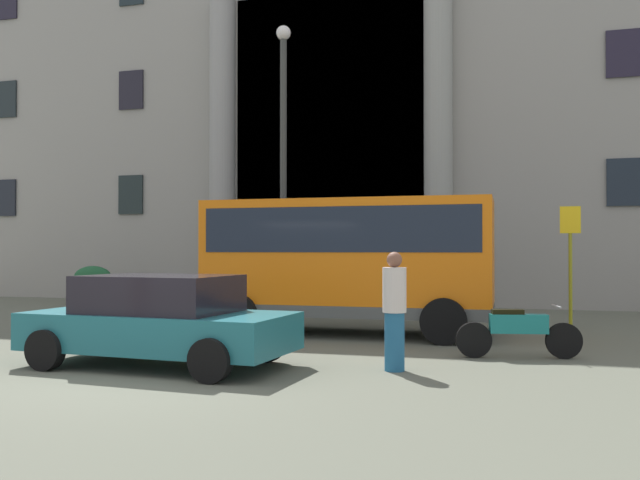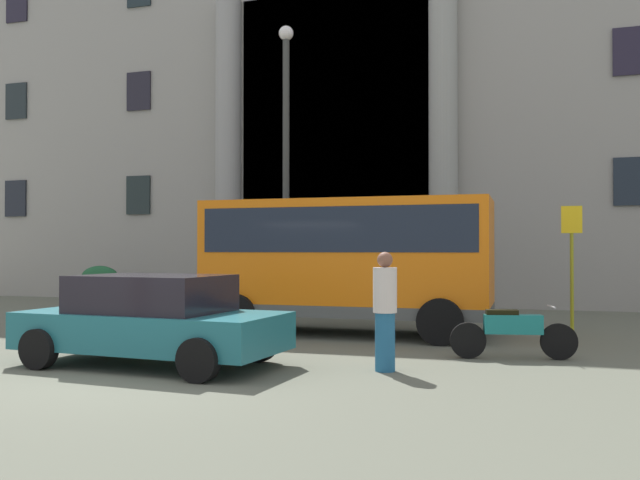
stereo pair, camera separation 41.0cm
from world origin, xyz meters
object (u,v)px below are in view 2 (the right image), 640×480
object	(u,v)px
parked_hatchback_near	(152,320)
pedestrian_man_crossing	(385,311)
hedge_planter_west	(335,286)
orange_minibus	(348,255)
scooter_by_planter	(510,331)
hedge_planter_far_east	(100,286)
motorcycle_near_kerb	(92,316)
bus_stop_sign	(572,254)
lamppost_plaza_centre	(286,148)

from	to	relation	value
parked_hatchback_near	pedestrian_man_crossing	size ratio (longest dim) A/B	2.38
hedge_planter_west	pedestrian_man_crossing	size ratio (longest dim) A/B	1.07
orange_minibus	scooter_by_planter	size ratio (longest dim) A/B	2.94
hedge_planter_far_east	motorcycle_near_kerb	bearing A→B (deg)	-55.26
scooter_by_planter	pedestrian_man_crossing	bearing A→B (deg)	-146.54
pedestrian_man_crossing	orange_minibus	bearing A→B (deg)	-156.79
bus_stop_sign	orange_minibus	bearing A→B (deg)	-158.01
bus_stop_sign	pedestrian_man_crossing	world-z (taller)	bus_stop_sign
bus_stop_sign	pedestrian_man_crossing	bearing A→B (deg)	-116.01
parked_hatchback_near	lamppost_plaza_centre	xyz separation A→B (m)	(-0.80, 8.10, 3.90)
hedge_planter_far_east	hedge_planter_west	bearing A→B (deg)	-1.18
parked_hatchback_near	hedge_planter_west	bearing A→B (deg)	93.27
hedge_planter_far_east	pedestrian_man_crossing	size ratio (longest dim) A/B	0.80
hedge_planter_far_east	parked_hatchback_near	world-z (taller)	parked_hatchback_near
bus_stop_sign	hedge_planter_far_east	bearing A→B (deg)	167.01
bus_stop_sign	scooter_by_planter	size ratio (longest dim) A/B	1.35
hedge_planter_west	parked_hatchback_near	bearing A→B (deg)	-90.50
hedge_planter_west	pedestrian_man_crossing	xyz separation A→B (m)	(3.51, -9.15, 0.17)
pedestrian_man_crossing	lamppost_plaza_centre	size ratio (longest dim) A/B	0.22
hedge_planter_west	motorcycle_near_kerb	size ratio (longest dim) A/B	1.03
scooter_by_planter	lamppost_plaza_centre	xyz separation A→B (m)	(-6.15, 5.70, 4.16)
hedge_planter_west	scooter_by_planter	bearing A→B (deg)	-54.60
scooter_by_planter	pedestrian_man_crossing	size ratio (longest dim) A/B	1.15
motorcycle_near_kerb	lamppost_plaza_centre	xyz separation A→B (m)	(2.21, 5.52, 4.17)
motorcycle_near_kerb	hedge_planter_far_east	bearing A→B (deg)	107.78
orange_minibus	hedge_planter_west	bearing A→B (deg)	108.72
hedge_planter_far_east	scooter_by_planter	world-z (taller)	hedge_planter_far_east
parked_hatchback_near	motorcycle_near_kerb	world-z (taller)	parked_hatchback_near
orange_minibus	motorcycle_near_kerb	size ratio (longest dim) A/B	3.25
orange_minibus	parked_hatchback_near	bearing A→B (deg)	-112.72
scooter_by_planter	lamppost_plaza_centre	world-z (taller)	lamppost_plaza_centre
bus_stop_sign	hedge_planter_west	world-z (taller)	bus_stop_sign
bus_stop_sign	lamppost_plaza_centre	size ratio (longest dim) A/B	0.35
lamppost_plaza_centre	hedge_planter_west	bearing A→B (deg)	62.40
hedge_planter_west	motorcycle_near_kerb	bearing A→B (deg)	-113.24
hedge_planter_west	hedge_planter_far_east	size ratio (longest dim) A/B	1.33
motorcycle_near_kerb	parked_hatchback_near	bearing A→B (deg)	-57.54
parked_hatchback_near	hedge_planter_far_east	bearing A→B (deg)	132.99
parked_hatchback_near	pedestrian_man_crossing	distance (m)	3.66
pedestrian_man_crossing	motorcycle_near_kerb	bearing A→B (deg)	-105.75
bus_stop_sign	scooter_by_planter	distance (m)	4.53
hedge_planter_west	scooter_by_planter	xyz separation A→B (m)	(5.26, -7.40, -0.28)
parked_hatchback_near	lamppost_plaza_centre	bearing A→B (deg)	99.43
hedge_planter_far_east	pedestrian_man_crossing	bearing A→B (deg)	-38.46
orange_minibus	hedge_planter_far_east	xyz separation A→B (m)	(-10.03, 5.24, -1.09)
orange_minibus	pedestrian_man_crossing	world-z (taller)	orange_minibus
bus_stop_sign	hedge_planter_far_east	world-z (taller)	bus_stop_sign
lamppost_plaza_centre	pedestrian_man_crossing	bearing A→B (deg)	-59.42
bus_stop_sign	hedge_planter_far_east	size ratio (longest dim) A/B	1.93
hedge_planter_west	bus_stop_sign	bearing A→B (deg)	-26.56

